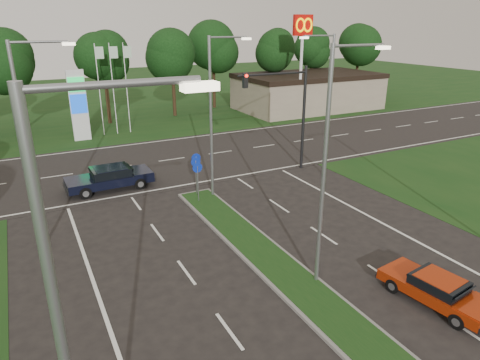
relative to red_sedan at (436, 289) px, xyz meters
name	(u,v)px	position (x,y,z in m)	size (l,w,h in m)	color
verge_far	(89,99)	(-3.85, 52.04, -0.58)	(160.00, 50.00, 0.02)	#133411
cross_road	(159,162)	(-3.85, 21.04, -0.58)	(160.00, 12.00, 0.02)	black
median_kerb	(332,316)	(-3.85, 1.04, -0.52)	(2.00, 26.00, 0.12)	slate
commercial_building	(308,92)	(18.15, 33.04, 1.42)	(16.00, 9.00, 4.00)	gray
streetlight_median_near	(329,158)	(-2.85, 3.04, 4.50)	(2.53, 0.22, 9.00)	gray
streetlight_median_far	(214,110)	(-2.85, 13.04, 4.50)	(2.53, 0.22, 9.00)	gray
streetlight_left_near	(80,357)	(-12.15, -2.96, 4.50)	(2.53, 0.22, 9.00)	gray
streetlight_left_far	(30,138)	(-12.15, 11.04, 4.50)	(2.53, 0.22, 9.00)	gray
streetlight_right_far	(327,99)	(4.95, 13.04, 4.50)	(2.53, 0.22, 9.00)	gray
traffic_signal	(288,103)	(3.34, 15.03, 4.07)	(5.10, 0.42, 7.00)	black
median_signs	(197,169)	(-3.85, 13.44, 1.13)	(1.16, 1.76, 2.38)	gray
gas_pylon	(81,103)	(-7.63, 30.08, 2.62)	(5.80, 1.26, 8.00)	silver
mcdonalds_sign	(302,40)	(14.15, 29.01, 7.41)	(2.20, 0.47, 10.40)	silver
treeline_far	(107,53)	(-3.75, 36.97, 6.25)	(6.00, 6.00, 9.90)	black
red_sedan	(436,289)	(0.00, 0.00, 0.00)	(2.13, 4.10, 1.08)	#9B2508
navy_sedan	(110,178)	(-8.13, 17.04, 0.17)	(5.09, 2.23, 1.38)	black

